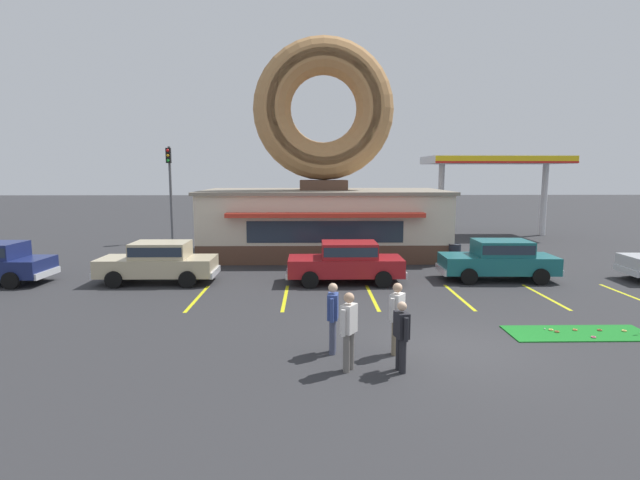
{
  "coord_description": "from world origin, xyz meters",
  "views": [
    {
      "loc": [
        -3.56,
        -11.71,
        4.3
      ],
      "look_at": [
        -3.25,
        5.0,
        2.0
      ],
      "focal_mm": 28.0,
      "sensor_mm": 36.0,
      "label": 1
    }
  ],
  "objects_px": {
    "pedestrian_blue_sweater_man": "(333,314)",
    "pedestrian_hooded_kid": "(349,327)",
    "pedestrian_leather_jacket_man": "(401,333)",
    "trash_bin": "(455,254)",
    "golf_ball": "(545,329)",
    "pedestrian_clipboard_woman": "(397,315)",
    "car_teal": "(499,258)",
    "car_champagne": "(159,261)",
    "traffic_light_pole": "(170,181)",
    "car_red": "(347,261)"
  },
  "relations": [
    {
      "from": "pedestrian_blue_sweater_man",
      "to": "pedestrian_clipboard_woman",
      "type": "height_order",
      "value": "pedestrian_clipboard_woman"
    },
    {
      "from": "pedestrian_blue_sweater_man",
      "to": "traffic_light_pole",
      "type": "height_order",
      "value": "traffic_light_pole"
    },
    {
      "from": "car_teal",
      "to": "car_red",
      "type": "xyz_separation_m",
      "value": [
        -6.1,
        -0.4,
        0.0
      ]
    },
    {
      "from": "car_teal",
      "to": "traffic_light_pole",
      "type": "distance_m",
      "value": 19.76
    },
    {
      "from": "car_teal",
      "to": "trash_bin",
      "type": "relative_size",
      "value": 4.73
    },
    {
      "from": "golf_ball",
      "to": "car_red",
      "type": "bearing_deg",
      "value": 129.72
    },
    {
      "from": "car_red",
      "to": "car_champagne",
      "type": "bearing_deg",
      "value": 178.82
    },
    {
      "from": "car_champagne",
      "to": "car_teal",
      "type": "bearing_deg",
      "value": 1.05
    },
    {
      "from": "golf_ball",
      "to": "traffic_light_pole",
      "type": "height_order",
      "value": "traffic_light_pole"
    },
    {
      "from": "pedestrian_leather_jacket_man",
      "to": "pedestrian_hooded_kid",
      "type": "bearing_deg",
      "value": 176.98
    },
    {
      "from": "car_teal",
      "to": "car_champagne",
      "type": "distance_m",
      "value": 13.39
    },
    {
      "from": "golf_ball",
      "to": "car_champagne",
      "type": "bearing_deg",
      "value": 153.39
    },
    {
      "from": "pedestrian_blue_sweater_man",
      "to": "pedestrian_hooded_kid",
      "type": "xyz_separation_m",
      "value": [
        0.3,
        -1.08,
        0.02
      ]
    },
    {
      "from": "car_champagne",
      "to": "pedestrian_blue_sweater_man",
      "type": "height_order",
      "value": "pedestrian_blue_sweater_man"
    },
    {
      "from": "car_teal",
      "to": "pedestrian_hooded_kid",
      "type": "height_order",
      "value": "pedestrian_hooded_kid"
    },
    {
      "from": "pedestrian_hooded_kid",
      "to": "traffic_light_pole",
      "type": "bearing_deg",
      "value": 114.79
    },
    {
      "from": "car_teal",
      "to": "pedestrian_clipboard_woman",
      "type": "bearing_deg",
      "value": -124.17
    },
    {
      "from": "car_champagne",
      "to": "pedestrian_hooded_kid",
      "type": "relative_size",
      "value": 2.63
    },
    {
      "from": "car_red",
      "to": "pedestrian_hooded_kid",
      "type": "relative_size",
      "value": 2.62
    },
    {
      "from": "car_teal",
      "to": "pedestrian_leather_jacket_man",
      "type": "relative_size",
      "value": 2.97
    },
    {
      "from": "pedestrian_leather_jacket_man",
      "to": "trash_bin",
      "type": "height_order",
      "value": "pedestrian_leather_jacket_man"
    },
    {
      "from": "traffic_light_pole",
      "to": "pedestrian_leather_jacket_man",
      "type": "bearing_deg",
      "value": -62.69
    },
    {
      "from": "car_teal",
      "to": "trash_bin",
      "type": "height_order",
      "value": "car_teal"
    },
    {
      "from": "car_champagne",
      "to": "pedestrian_clipboard_woman",
      "type": "height_order",
      "value": "pedestrian_clipboard_woman"
    },
    {
      "from": "golf_ball",
      "to": "car_champagne",
      "type": "distance_m",
      "value": 13.75
    },
    {
      "from": "pedestrian_hooded_kid",
      "to": "golf_ball",
      "type": "bearing_deg",
      "value": 25.35
    },
    {
      "from": "golf_ball",
      "to": "car_champagne",
      "type": "xyz_separation_m",
      "value": [
        -12.27,
        6.15,
        0.82
      ]
    },
    {
      "from": "pedestrian_blue_sweater_man",
      "to": "pedestrian_leather_jacket_man",
      "type": "height_order",
      "value": "pedestrian_blue_sweater_man"
    },
    {
      "from": "pedestrian_hooded_kid",
      "to": "pedestrian_clipboard_woman",
      "type": "height_order",
      "value": "pedestrian_hooded_kid"
    },
    {
      "from": "golf_ball",
      "to": "pedestrian_clipboard_woman",
      "type": "bearing_deg",
      "value": -159.18
    },
    {
      "from": "pedestrian_blue_sweater_man",
      "to": "traffic_light_pole",
      "type": "bearing_deg",
      "value": 115.29
    },
    {
      "from": "car_champagne",
      "to": "pedestrian_clipboard_woman",
      "type": "distance_m",
      "value": 11.12
    },
    {
      "from": "golf_ball",
      "to": "car_red",
      "type": "relative_size",
      "value": 0.01
    },
    {
      "from": "golf_ball",
      "to": "trash_bin",
      "type": "xyz_separation_m",
      "value": [
        0.31,
        9.69,
        0.45
      ]
    },
    {
      "from": "pedestrian_clipboard_woman",
      "to": "trash_bin",
      "type": "height_order",
      "value": "pedestrian_clipboard_woman"
    },
    {
      "from": "car_teal",
      "to": "car_red",
      "type": "bearing_deg",
      "value": -176.29
    },
    {
      "from": "pedestrian_hooded_kid",
      "to": "car_red",
      "type": "bearing_deg",
      "value": 86.19
    },
    {
      "from": "car_teal",
      "to": "pedestrian_hooded_kid",
      "type": "xyz_separation_m",
      "value": [
        -6.67,
        -9.02,
        0.1
      ]
    },
    {
      "from": "car_champagne",
      "to": "pedestrian_leather_jacket_man",
      "type": "bearing_deg",
      "value": -48.41
    },
    {
      "from": "pedestrian_leather_jacket_man",
      "to": "traffic_light_pole",
      "type": "distance_m",
      "value": 23.02
    },
    {
      "from": "pedestrian_hooded_kid",
      "to": "car_champagne",
      "type": "bearing_deg",
      "value": 127.4
    },
    {
      "from": "car_red",
      "to": "traffic_light_pole",
      "type": "relative_size",
      "value": 0.79
    },
    {
      "from": "pedestrian_leather_jacket_man",
      "to": "trash_bin",
      "type": "relative_size",
      "value": 1.59
    },
    {
      "from": "car_teal",
      "to": "car_champagne",
      "type": "bearing_deg",
      "value": -178.95
    },
    {
      "from": "car_champagne",
      "to": "pedestrian_hooded_kid",
      "type": "height_order",
      "value": "pedestrian_hooded_kid"
    },
    {
      "from": "traffic_light_pole",
      "to": "pedestrian_hooded_kid",
      "type": "bearing_deg",
      "value": -65.21
    },
    {
      "from": "pedestrian_leather_jacket_man",
      "to": "trash_bin",
      "type": "distance_m",
      "value": 13.26
    },
    {
      "from": "pedestrian_hooded_kid",
      "to": "pedestrian_leather_jacket_man",
      "type": "bearing_deg",
      "value": -3.02
    },
    {
      "from": "traffic_light_pole",
      "to": "pedestrian_blue_sweater_man",
      "type": "bearing_deg",
      "value": -64.71
    },
    {
      "from": "pedestrian_blue_sweater_man",
      "to": "pedestrian_hooded_kid",
      "type": "bearing_deg",
      "value": -74.61
    }
  ]
}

